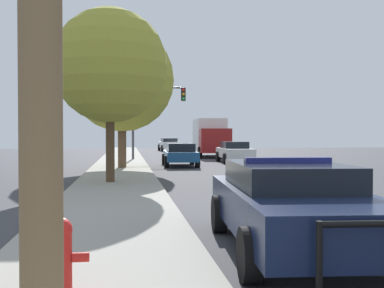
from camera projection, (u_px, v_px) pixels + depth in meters
The scene contains 11 objects.
sidewalk_left at pixel (104, 253), 7.09m from camera, with size 3.00×110.00×0.13m.
police_car at pixel (291, 203), 7.49m from camera, with size 2.37×5.15×1.45m.
fire_hydrant at pixel (60, 254), 5.03m from camera, with size 0.60×0.26×0.82m.
traffic_light at pixel (154, 107), 32.81m from camera, with size 3.68×0.35×5.04m.
car_background_oncoming at pixel (235, 151), 30.68m from camera, with size 2.05×4.60×1.35m.
car_background_distant at pixel (169, 144), 51.97m from camera, with size 2.14×4.74×1.39m.
car_background_midblock at pixel (180, 154), 27.37m from camera, with size 2.01×4.55×1.30m.
box_truck at pixel (210, 136), 39.03m from camera, with size 2.80×7.64×3.06m.
tree_sidewalk_mid at pixel (122, 80), 24.35m from camera, with size 5.31×5.31×7.13m.
tree_sidewalk_near at pixel (110, 66), 16.97m from camera, with size 4.06×4.06×6.15m.
traffic_cone at pixel (47, 246), 5.88m from camera, with size 0.32×0.32×0.64m.
Camera 1 is at (-4.76, -7.17, 1.82)m, focal length 45.00 mm.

